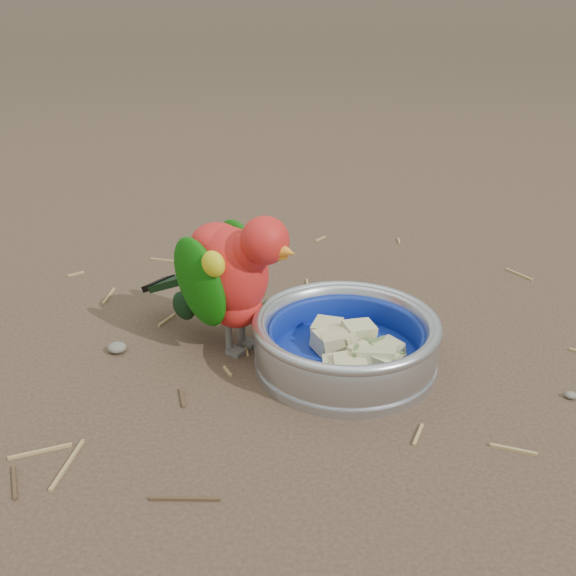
# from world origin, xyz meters

# --- Properties ---
(ground) EXTENTS (60.00, 60.00, 0.00)m
(ground) POSITION_xyz_m (0.00, 0.00, 0.00)
(ground) COLOR #4A372A
(food_bowl) EXTENTS (0.21, 0.21, 0.02)m
(food_bowl) POSITION_xyz_m (0.00, -0.01, 0.01)
(food_bowl) COLOR #B2B2BA
(food_bowl) RESTS_ON ground
(bowl_wall) EXTENTS (0.21, 0.21, 0.04)m
(bowl_wall) POSITION_xyz_m (0.00, -0.01, 0.04)
(bowl_wall) COLOR #B2B2BA
(bowl_wall) RESTS_ON food_bowl
(fruit_wedges) EXTENTS (0.13, 0.13, 0.03)m
(fruit_wedges) POSITION_xyz_m (0.00, -0.01, 0.03)
(fruit_wedges) COLOR #C7C186
(fruit_wedges) RESTS_ON food_bowl
(lory_parrot) EXTENTS (0.23, 0.20, 0.17)m
(lory_parrot) POSITION_xyz_m (-0.13, 0.03, 0.09)
(lory_parrot) COLOR red
(lory_parrot) RESTS_ON ground
(ground_debris) EXTENTS (0.90, 0.80, 0.01)m
(ground_debris) POSITION_xyz_m (-0.02, 0.08, 0.00)
(ground_debris) COLOR #A38550
(ground_debris) RESTS_ON ground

